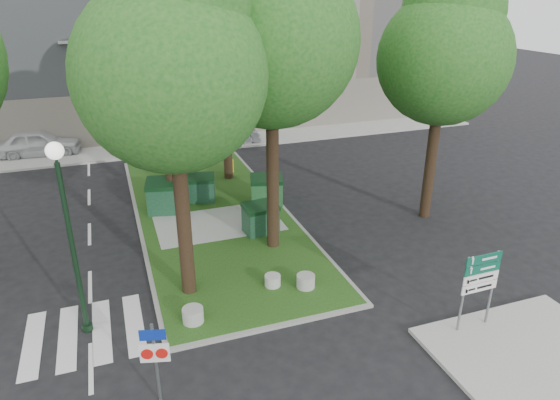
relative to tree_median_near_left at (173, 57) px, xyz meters
name	(u,v)px	position (x,y,z in m)	size (l,w,h in m)	color
ground	(258,330)	(1.41, -2.56, -7.32)	(120.00, 120.00, 0.00)	black
median_island	(213,215)	(1.91, 5.44, -7.26)	(6.00, 16.00, 0.12)	#1C4413
median_kerb	(213,215)	(1.91, 5.44, -7.27)	(6.30, 16.30, 0.10)	gray
sidewalk_corner	(532,355)	(7.91, -6.06, -7.26)	(5.00, 4.00, 0.12)	#999993
building_sidewalk	(167,147)	(1.41, 15.94, -7.26)	(42.00, 3.00, 0.12)	#999993
zebra_crossing	(118,327)	(-2.34, -1.06, -7.31)	(5.00, 3.00, 0.01)	silver
apartment_building	(141,3)	(1.41, 23.44, 0.68)	(41.00, 12.00, 16.00)	beige
tree_median_near_left	(173,57)	(0.00, 0.00, 0.00)	(5.20, 5.20, 10.53)	black
tree_median_near_right	(274,22)	(3.50, 2.00, 0.67)	(5.60, 5.60, 11.46)	black
tree_median_mid	(161,45)	(0.50, 6.50, -0.34)	(4.80, 4.80, 9.99)	black
tree_median_far	(223,4)	(3.70, 9.50, 1.00)	(5.80, 5.80, 11.93)	black
tree_street_right	(446,46)	(10.50, 2.50, -0.33)	(5.00, 5.00, 10.06)	black
dumpster_a	(166,196)	(0.11, 6.34, -6.49)	(1.79, 1.43, 1.47)	#0F3820
dumpster_b	(200,188)	(1.71, 7.06, -6.61)	(1.50, 1.22, 1.21)	#0F3520
dumpster_c	(261,218)	(3.31, 3.12, -6.61)	(1.42, 1.08, 1.22)	#0F341E
dumpster_d	(267,190)	(4.41, 5.73, -6.57)	(1.62, 1.32, 1.31)	#164A20
bollard_left	(193,315)	(-0.26, -1.69, -6.98)	(0.61, 0.61, 0.44)	#9F9F9A
bollard_right	(306,281)	(3.48, -1.11, -6.99)	(0.59, 0.59, 0.42)	#9E9E99
bollard_mid	(273,280)	(2.50, -0.67, -7.01)	(0.52, 0.52, 0.37)	#ADADA8
litter_bin	(230,166)	(3.89, 10.26, -6.86)	(0.38, 0.38, 0.67)	gold
street_lamp	(67,219)	(-3.16, -0.91, -3.82)	(0.44, 0.44, 5.57)	black
traffic_sign_pole	(155,354)	(-1.54, -4.35, -5.88)	(0.66, 0.21, 2.24)	slate
directional_sign	(480,279)	(7.17, -4.56, -5.65)	(1.17, 0.09, 2.33)	slate
car_white	(38,143)	(-5.72, 16.94, -6.54)	(1.84, 4.58, 1.56)	silver
car_silver	(226,134)	(4.98, 15.50, -6.64)	(1.44, 4.12, 1.36)	#9A9EA2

